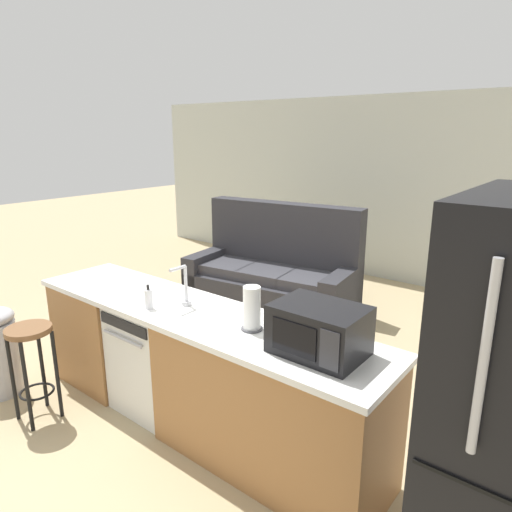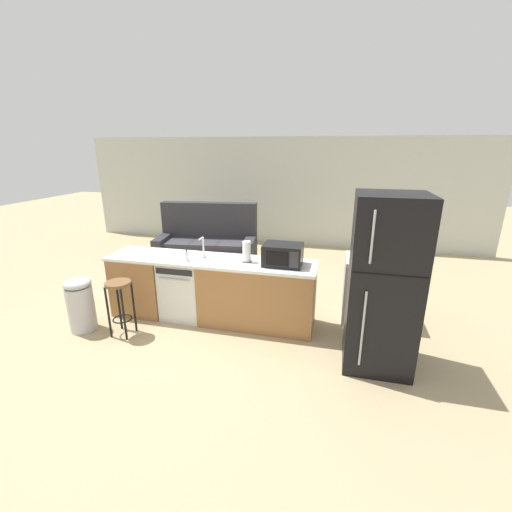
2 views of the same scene
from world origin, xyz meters
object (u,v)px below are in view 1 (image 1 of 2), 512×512
object	(u,v)px
microwave	(319,330)
soap_bottle	(149,299)
couch	(275,276)
bar_stool	(32,353)
dishwasher	(159,356)
paper_towel_roll	(252,309)

from	to	relation	value
microwave	soap_bottle	xyz separation A→B (m)	(-1.27, -0.17, -0.07)
soap_bottle	microwave	bearing A→B (deg)	7.49
microwave	couch	bearing A→B (deg)	130.88
bar_stool	couch	bearing A→B (deg)	89.17
dishwasher	paper_towel_roll	world-z (taller)	paper_towel_roll
dishwasher	soap_bottle	size ratio (longest dim) A/B	4.77
soap_bottle	bar_stool	xyz separation A→B (m)	(-0.72, -0.53, -0.44)
soap_bottle	dishwasher	bearing A→B (deg)	130.58
couch	soap_bottle	bearing A→B (deg)	-74.36
soap_bottle	bar_stool	size ratio (longest dim) A/B	0.24
dishwasher	couch	world-z (taller)	couch
microwave	paper_towel_roll	xyz separation A→B (m)	(-0.49, 0.01, -0.00)
couch	dishwasher	bearing A→B (deg)	-76.68
dishwasher	bar_stool	world-z (taller)	dishwasher
soap_bottle	couch	xyz separation A→B (m)	(-0.68, 2.42, -0.58)
dishwasher	microwave	xyz separation A→B (m)	(1.41, -0.00, 0.62)
dishwasher	microwave	size ratio (longest dim) A/B	1.68
microwave	couch	world-z (taller)	couch
soap_bottle	couch	bearing A→B (deg)	105.64
soap_bottle	bar_stool	world-z (taller)	soap_bottle
soap_bottle	couch	world-z (taller)	couch
microwave	paper_towel_roll	size ratio (longest dim) A/B	1.77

